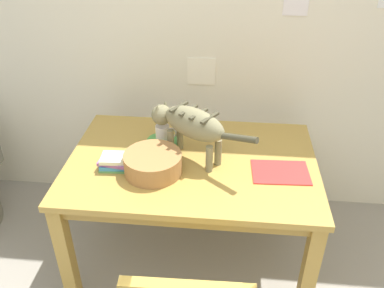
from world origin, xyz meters
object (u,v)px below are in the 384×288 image
Objects in this scene: cat at (190,124)px; wicker_basket at (153,163)px; book_stack at (117,162)px; coffee_mug at (163,133)px; saucer_bowl at (163,143)px; magazine at (280,172)px; dining_table at (192,173)px.

cat is 0.27m from wicker_basket.
cat reaches higher than book_stack.
cat is 4.66× the size of coffee_mug.
magazine is at bearing -17.64° from saucer_bowl.
magazine is at bearing -68.89° from cat.
wicker_basket is (-0.17, -0.15, -0.15)m from cat.
coffee_mug reaches higher than saucer_bowl.
saucer_bowl is 0.67m from magazine.
book_stack is at bearing -130.30° from coffee_mug.
magazine is (0.46, -0.07, 0.09)m from dining_table.
coffee_mug is at bearing 89.32° from cat.
cat is at bearing 115.73° from dining_table.
cat is (-0.01, 0.03, 0.29)m from dining_table.
book_stack is at bearing 179.86° from magazine.
saucer_bowl is 0.26m from wicker_basket.
saucer_bowl is at bearing 180.00° from coffee_mug.
magazine is (0.64, -0.20, -0.01)m from saucer_bowl.
wicker_basket is at bearing 164.20° from cat.
coffee_mug is 0.67m from magazine.
saucer_bowl is at bearing 143.24° from dining_table.
book_stack reaches higher than magazine.
coffee_mug is at bearing 159.62° from magazine.
saucer_bowl is 0.06m from coffee_mug.
coffee_mug is 0.64× the size of book_stack.
cat is 3.09× the size of saucer_bowl.
magazine reaches higher than dining_table.
coffee_mug is at bearing 0.00° from saucer_bowl.
book_stack is at bearing 174.15° from wicker_basket.
dining_table is 0.24m from saucer_bowl.
wicker_basket is at bearing -177.69° from magazine.
wicker_basket is at bearing -145.89° from dining_table.
book_stack is at bearing -164.22° from dining_table.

